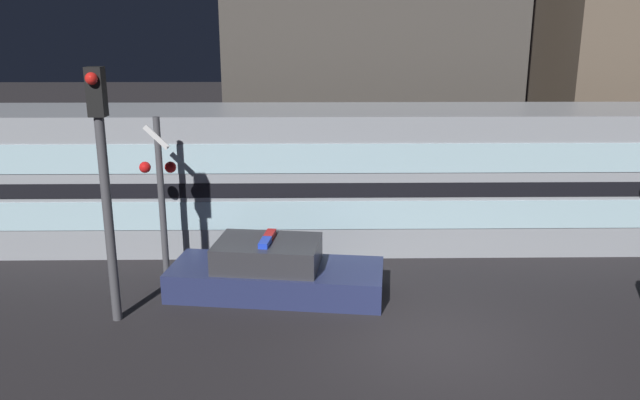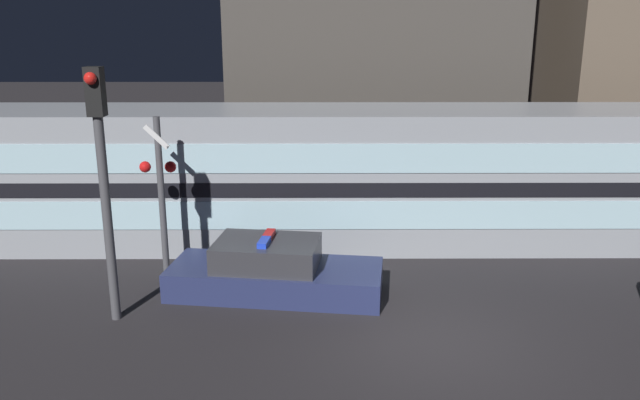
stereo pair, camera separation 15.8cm
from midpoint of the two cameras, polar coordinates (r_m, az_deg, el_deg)
The scene contains 6 objects.
ground_plane at distance 12.06m, azimuth 10.06°, elevation -12.77°, with size 120.00×120.00×0.00m, color #262326.
train at distance 16.94m, azimuth 2.96°, elevation 2.25°, with size 21.75×3.18×3.61m.
police_car at distance 13.81m, azimuth -4.53°, elevation -6.61°, with size 4.83×2.35×1.32m.
crossing_signal_far at distance 14.83m, azimuth -14.68°, elevation 1.08°, with size 0.84×0.36×3.75m.
traffic_light_corner at distance 12.45m, azimuth -19.52°, elevation 2.47°, with size 0.30×0.46×4.99m.
building_left at distance 22.88m, azimuth 4.35°, elevation 14.62°, with size 10.02×4.27×10.74m.
Camera 1 is at (-2.30, -10.43, 5.63)m, focal length 35.00 mm.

